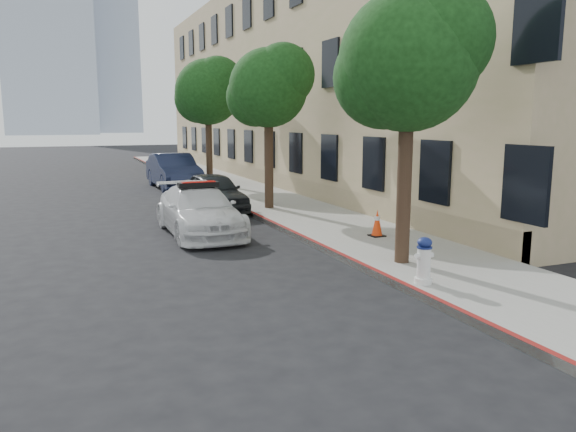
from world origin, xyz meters
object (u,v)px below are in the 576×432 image
at_px(parked_car_mid, 214,192).
at_px(fire_hydrant, 424,261).
at_px(traffic_cone, 377,223).
at_px(police_car, 199,211).
at_px(parked_car_far, 174,171).

distance_m(parked_car_mid, fire_hydrant, 10.39).
relative_size(parked_car_mid, traffic_cone, 5.67).
xyz_separation_m(parked_car_mid, traffic_cone, (2.60, -6.36, -0.17)).
bearing_deg(police_car, parked_car_mid, 69.37).
distance_m(police_car, parked_car_far, 10.83).
distance_m(police_car, fire_hydrant, 7.15).
height_order(police_car, parked_car_far, parked_car_far).
bearing_deg(parked_car_mid, fire_hydrant, -85.65).
xyz_separation_m(police_car, fire_hydrant, (2.56, -6.68, -0.09)).
height_order(parked_car_far, fire_hydrant, parked_car_far).
height_order(police_car, fire_hydrant, police_car).
bearing_deg(parked_car_far, fire_hydrant, -88.09).
distance_m(parked_car_mid, parked_car_far, 7.10).
bearing_deg(traffic_cone, police_car, 145.77).
distance_m(parked_car_far, fire_hydrant, 17.46).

